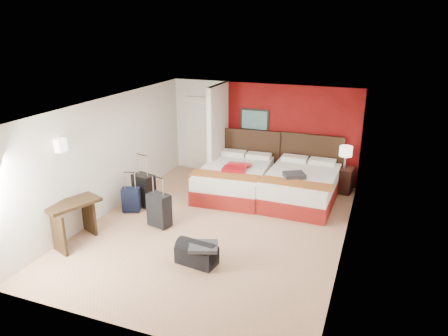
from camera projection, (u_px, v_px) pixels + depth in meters
The scene contains 17 objects.
ground at pixel (217, 227), 8.66m from camera, with size 6.50×6.50×0.00m, color #D7A984.
room_walls at pixel (184, 143), 9.97m from camera, with size 5.02×6.52×2.50m.
red_accent_panel at pixel (290, 134), 10.84m from camera, with size 3.50×0.04×2.50m, color maroon.
partition_wall at pixel (218, 133), 10.89m from camera, with size 0.12×1.20×2.50m, color silver.
entry_door at pixel (201, 134), 11.74m from camera, with size 0.82×0.06×2.05m, color silver.
bed_left at pixel (234, 180), 10.29m from camera, with size 1.55×2.21×0.66m, color white.
bed_right at pixel (300, 187), 9.82m from camera, with size 1.56×2.23×0.67m, color silver.
red_suitcase_open at pixel (237, 167), 10.05m from camera, with size 0.54×0.75×0.09m, color #9E0D17.
jacket_bundle at pixel (294, 175), 9.46m from camera, with size 0.45×0.36×0.11m, color #333337.
nightstand at pixel (343, 180), 10.35m from camera, with size 0.44×0.44×0.62m, color #321810.
table_lamp at pixel (345, 157), 10.15m from camera, with size 0.31×0.31×0.55m, color white.
suitcase_black at pixel (144, 191), 9.52m from camera, with size 0.49×0.30×0.73m, color black.
suitcase_charcoal at pixel (159, 211), 8.58m from camera, with size 0.46×0.28×0.67m, color black.
suitcase_navy at pixel (131, 201), 9.26m from camera, with size 0.38×0.23×0.53m, color black.
duffel_bag at pixel (197, 254), 7.30m from camera, with size 0.70×0.37×0.35m, color black.
jacket_draped at pixel (203, 246), 7.14m from camera, with size 0.49×0.41×0.06m, color #38393D.
desk at pixel (74, 222), 7.93m from camera, with size 0.50×0.99×0.83m, color black.
Camera 1 is at (2.92, -7.21, 3.98)m, focal length 33.91 mm.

